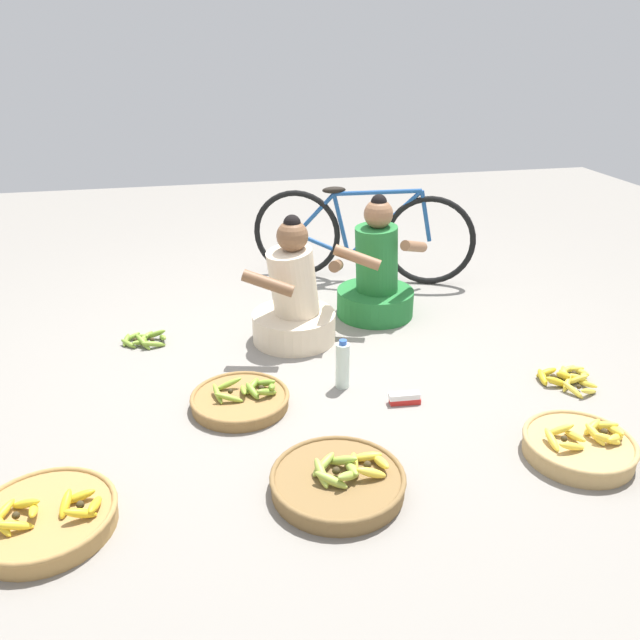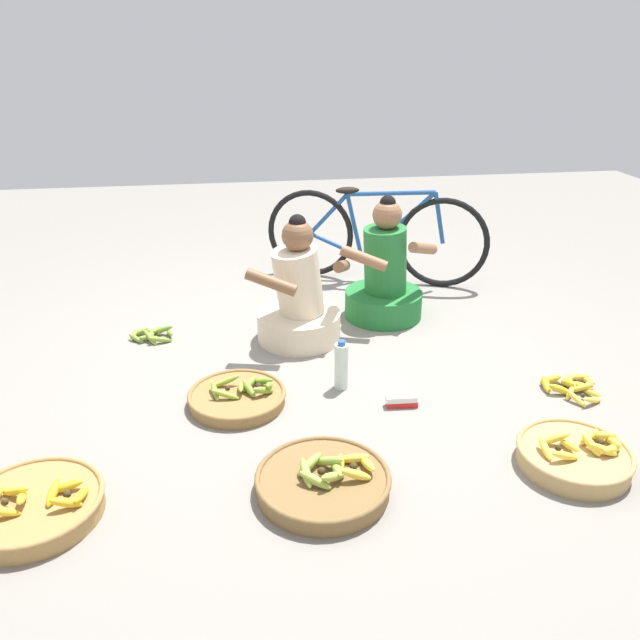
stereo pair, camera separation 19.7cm
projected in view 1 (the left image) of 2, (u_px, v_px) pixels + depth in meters
The scene contains 12 objects.
ground_plane at pixel (313, 360), 3.75m from camera, with size 10.00×10.00×0.00m, color gray.
vendor_woman_front at pixel (294, 302), 3.89m from camera, with size 0.69×0.54×0.80m.
vendor_woman_behind at pixel (376, 278), 4.25m from camera, with size 0.71×0.54×0.83m.
bicycle_leaning at pixel (361, 235), 4.83m from camera, with size 1.59×0.69×0.73m.
banana_basket_near_vendor at pixel (241, 399), 3.27m from camera, with size 0.51×0.51×0.13m.
banana_basket_back_right at pixel (579, 446), 2.88m from camera, with size 0.50×0.50×0.16m.
banana_basket_front_right at pixel (45, 518), 2.45m from camera, with size 0.56×0.56×0.15m.
banana_basket_mid_right at pixel (338, 481), 2.66m from camera, with size 0.58×0.58×0.16m.
loose_bananas_front_left at pixel (144, 339), 3.94m from camera, with size 0.30×0.22×0.09m.
loose_bananas_back_center at pixel (567, 377), 3.50m from camera, with size 0.32×0.32×0.09m.
water_bottle at pixel (343, 365), 3.41m from camera, with size 0.08×0.08×0.28m.
packet_carton_stack at pixel (405, 398), 3.30m from camera, with size 0.17×0.06×0.06m.
Camera 1 is at (-0.65, -3.25, 1.76)m, focal length 35.57 mm.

